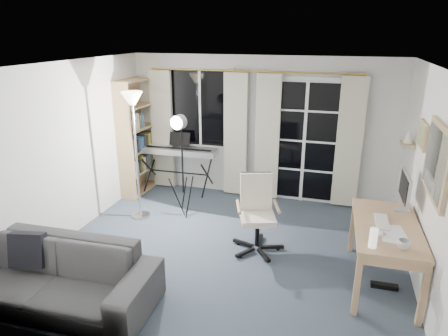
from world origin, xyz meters
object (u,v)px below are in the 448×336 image
Objects in this scene: bookshelf at (136,140)px; office_chair at (257,206)px; mug at (404,243)px; torchiere_lamp at (134,118)px; monitor at (405,189)px; desk at (386,232)px; sofa at (48,265)px; studio_light at (180,134)px; keyboard_piano at (178,151)px.

office_chair is (2.46, -1.36, -0.36)m from bookshelf.
office_chair is 8.32× the size of mug.
torchiere_lamp is (0.53, -0.97, 0.61)m from bookshelf.
torchiere_lamp is at bearing 173.34° from monitor.
torchiere_lamp reaches higher than office_chair.
desk is 2.62× the size of monitor.
bookshelf is 1.44× the size of desk.
sofa reaches higher than desk.
desk is 0.62m from monitor.
mug is (4.11, -2.27, -0.15)m from bookshelf.
bookshelf is 3.76× the size of monitor.
studio_light is at bearing 135.65° from office_chair.
studio_light is 1.62× the size of office_chair.
keyboard_piano is (0.73, 0.13, -0.19)m from bookshelf.
keyboard_piano is at bearing 128.49° from studio_light.
office_chair is at bearing 151.09° from mug.
bookshelf is at bearing 154.95° from desk.
monitor is at bearing -17.79° from office_chair.
office_chair is 1.80m from monitor.
office_chair is 1.60m from desk.
office_chair is (1.72, -1.49, -0.17)m from keyboard_piano.
bookshelf is 1.41m from studio_light.
keyboard_piano is 2.28m from office_chair.
studio_light is 0.72× the size of sofa.
mug is at bearing -79.89° from desk.
mug is (0.10, -0.50, 0.15)m from desk.
torchiere_lamp is 3.73m from monitor.
office_chair is at bearing -11.44° from torchiere_lamp.
torchiere_lamp is 3.88m from mug.
mug is at bearing -47.98° from office_chair.
studio_light is at bearing 158.99° from desk.
studio_light reaches higher than monitor.
monitor is (0.20, 0.45, 0.37)m from desk.
office_chair is (1.92, -0.39, -0.97)m from torchiere_lamp.
torchiere_lamp reaches higher than keyboard_piano.
sofa is at bearing -77.32° from bookshelf.
sofa is (-3.40, -1.35, -0.21)m from desk.
desk is (3.47, -0.80, -0.92)m from torchiere_lamp.
keyboard_piano reaches higher than desk.
studio_light is (0.41, -0.87, 0.55)m from keyboard_piano.
monitor is at bearing -15.69° from bookshelf.
sofa is (-0.54, -2.38, -0.87)m from studio_light.
torchiere_lamp is 2.19m from office_chair.
keyboard_piano is 3.77m from monitor.
monitor is 4.40× the size of mug.
mug is 0.05× the size of sofa.
office_chair is 0.72× the size of desk.
keyboard_piano is 1.39× the size of office_chair.
keyboard_piano is at bearing 148.68° from desk.
keyboard_piano is 1.00× the size of desk.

